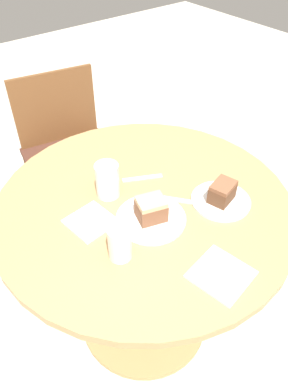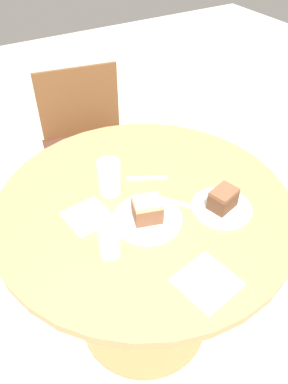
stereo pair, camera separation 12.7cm
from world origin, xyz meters
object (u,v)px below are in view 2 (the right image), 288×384
(plate_near, at_px, (147,219))
(glass_water, at_px, (109,241))
(glass_lemonade, at_px, (110,179))
(cake_slice_far, at_px, (223,199))
(chair, at_px, (88,143))
(plate_far, at_px, (221,208))
(cake_slice_near, at_px, (147,210))

(plate_near, bearing_deg, glass_water, -159.94)
(plate_near, xyz_separation_m, glass_water, (-0.17, -0.06, 0.05))
(glass_lemonade, bearing_deg, glass_water, -116.84)
(plate_near, bearing_deg, glass_lemonade, 101.22)
(cake_slice_far, xyz_separation_m, glass_lemonade, (-0.28, 0.27, 0.01))
(chair, xyz_separation_m, glass_lemonade, (-0.22, -0.77, 0.36))
(plate_far, height_order, cake_slice_near, cake_slice_near)
(plate_near, relative_size, cake_slice_far, 2.21)
(cake_slice_far, height_order, glass_water, glass_water)
(plate_near, xyz_separation_m, cake_slice_near, (0.00, 0.00, 0.04))
(chair, bearing_deg, plate_near, -90.20)
(plate_far, distance_m, cake_slice_far, 0.04)
(plate_far, bearing_deg, cake_slice_near, 161.52)
(glass_water, bearing_deg, plate_near, 20.06)
(chair, xyz_separation_m, plate_near, (-0.18, -0.96, 0.31))
(glass_lemonade, height_order, glass_water, glass_lemonade)
(chair, bearing_deg, glass_lemonade, -95.47)
(glass_lemonade, bearing_deg, plate_far, -44.11)
(plate_near, height_order, glass_lemonade, glass_lemonade)
(plate_near, distance_m, glass_lemonade, 0.20)
(plate_near, relative_size, glass_lemonade, 1.82)
(cake_slice_far, bearing_deg, cake_slice_near, 161.52)
(plate_far, xyz_separation_m, glass_lemonade, (-0.28, 0.27, 0.05))
(chair, relative_size, glass_lemonade, 6.71)
(glass_lemonade, bearing_deg, chair, 73.92)
(plate_far, xyz_separation_m, cake_slice_far, (0.00, 0.00, 0.04))
(cake_slice_far, bearing_deg, glass_water, 177.06)
(chair, xyz_separation_m, cake_slice_far, (0.06, -1.04, 0.35))
(glass_water, bearing_deg, plate_far, -2.94)
(chair, bearing_deg, cake_slice_far, -76.04)
(cake_slice_far, xyz_separation_m, glass_water, (-0.41, 0.02, 0.01))
(chair, bearing_deg, cake_slice_near, -90.20)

